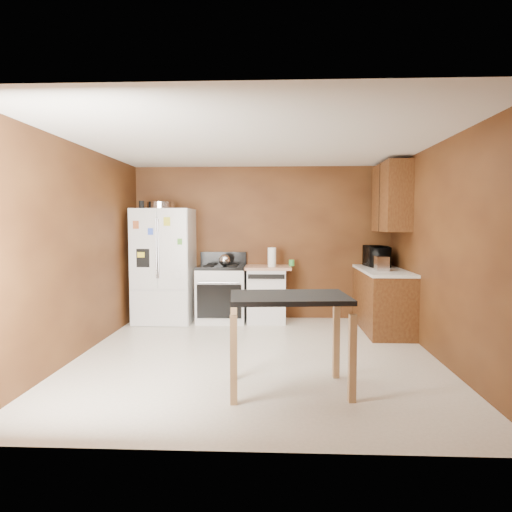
# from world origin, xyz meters

# --- Properties ---
(floor) EXTENTS (4.50, 4.50, 0.00)m
(floor) POSITION_xyz_m (0.00, 0.00, 0.00)
(floor) COLOR white
(floor) RESTS_ON ground
(ceiling) EXTENTS (4.50, 4.50, 0.00)m
(ceiling) POSITION_xyz_m (0.00, 0.00, 2.50)
(ceiling) COLOR white
(ceiling) RESTS_ON ground
(wall_back) EXTENTS (4.20, 0.00, 4.20)m
(wall_back) POSITION_xyz_m (0.00, 2.25, 1.25)
(wall_back) COLOR brown
(wall_back) RESTS_ON ground
(wall_front) EXTENTS (4.20, 0.00, 4.20)m
(wall_front) POSITION_xyz_m (0.00, -2.25, 1.25)
(wall_front) COLOR brown
(wall_front) RESTS_ON ground
(wall_left) EXTENTS (0.00, 4.50, 4.50)m
(wall_left) POSITION_xyz_m (-2.10, 0.00, 1.25)
(wall_left) COLOR brown
(wall_left) RESTS_ON ground
(wall_right) EXTENTS (0.00, 4.50, 4.50)m
(wall_right) POSITION_xyz_m (2.10, 0.00, 1.25)
(wall_right) COLOR brown
(wall_right) RESTS_ON ground
(roasting_pan) EXTENTS (0.44, 0.44, 0.11)m
(roasting_pan) POSITION_xyz_m (-1.60, 1.93, 1.85)
(roasting_pan) COLOR silver
(roasting_pan) RESTS_ON refrigerator
(pen_cup) EXTENTS (0.08, 0.08, 0.12)m
(pen_cup) POSITION_xyz_m (-1.86, 1.74, 1.86)
(pen_cup) COLOR black
(pen_cup) RESTS_ON refrigerator
(kettle) EXTENTS (0.18, 0.18, 0.18)m
(kettle) POSITION_xyz_m (-0.58, 1.85, 0.99)
(kettle) COLOR silver
(kettle) RESTS_ON gas_range
(paper_towel) EXTENTS (0.16, 0.16, 0.30)m
(paper_towel) POSITION_xyz_m (0.16, 1.85, 1.04)
(paper_towel) COLOR white
(paper_towel) RESTS_ON dishwasher
(green_canister) EXTENTS (0.11, 0.11, 0.10)m
(green_canister) POSITION_xyz_m (0.48, 2.03, 0.94)
(green_canister) COLOR green
(green_canister) RESTS_ON dishwasher
(toaster) EXTENTS (0.18, 0.29, 0.20)m
(toaster) POSITION_xyz_m (1.74, 1.27, 1.00)
(toaster) COLOR silver
(toaster) RESTS_ON right_cabinets
(microwave) EXTENTS (0.42, 0.57, 0.29)m
(microwave) POSITION_xyz_m (1.80, 1.88, 1.05)
(microwave) COLOR black
(microwave) RESTS_ON right_cabinets
(refrigerator) EXTENTS (0.90, 0.80, 1.80)m
(refrigerator) POSITION_xyz_m (-1.55, 1.86, 0.90)
(refrigerator) COLOR white
(refrigerator) RESTS_ON ground
(gas_range) EXTENTS (0.76, 0.68, 1.10)m
(gas_range) POSITION_xyz_m (-0.64, 1.92, 0.46)
(gas_range) COLOR white
(gas_range) RESTS_ON ground
(dishwasher) EXTENTS (0.78, 0.63, 0.89)m
(dishwasher) POSITION_xyz_m (0.08, 1.95, 0.45)
(dishwasher) COLOR white
(dishwasher) RESTS_ON ground
(right_cabinets) EXTENTS (0.63, 1.58, 2.45)m
(right_cabinets) POSITION_xyz_m (1.84, 1.48, 0.91)
(right_cabinets) COLOR brown
(right_cabinets) RESTS_ON ground
(island) EXTENTS (1.16, 0.82, 0.91)m
(island) POSITION_xyz_m (0.36, -1.06, 0.75)
(island) COLOR black
(island) RESTS_ON ground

